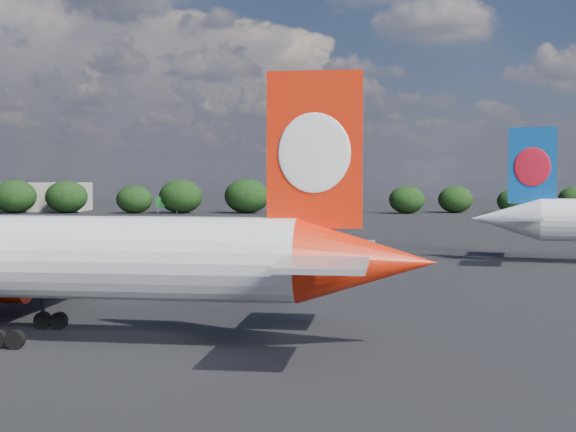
{
  "coord_description": "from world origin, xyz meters",
  "views": [
    {
      "loc": [
        16.58,
        -35.48,
        10.49
      ],
      "look_at": [
        16.0,
        12.0,
        8.0
      ],
      "focal_mm": 50.0,
      "sensor_mm": 36.0,
      "label": 1
    }
  ],
  "objects": [
    {
      "name": "horizon_treeline",
      "position": [
        0.73,
        179.31,
        4.14
      ],
      "size": [
        203.65,
        15.85,
        9.24
      ],
      "color": "black",
      "rests_on": "ground"
    },
    {
      "name": "billboard_yellow",
      "position": [
        12.0,
        182.0,
        3.87
      ],
      "size": [
        5.0,
        0.3,
        5.5
      ],
      "color": "yellow",
      "rests_on": "ground"
    },
    {
      "name": "highway_sign",
      "position": [
        -18.0,
        176.0,
        3.13
      ],
      "size": [
        6.0,
        0.3,
        4.5
      ],
      "color": "#156D1E",
      "rests_on": "ground"
    },
    {
      "name": "qantas_airliner",
      "position": [
        -1.43,
        15.15,
        5.07
      ],
      "size": [
        51.08,
        48.67,
        16.66
      ],
      "color": "white",
      "rests_on": "ground"
    },
    {
      "name": "ground",
      "position": [
        0.0,
        60.0,
        0.0
      ],
      "size": [
        500.0,
        500.0,
        0.0
      ],
      "primitive_type": "plane",
      "color": "black",
      "rests_on": "ground"
    },
    {
      "name": "terminal_building",
      "position": [
        -65.0,
        192.0,
        4.0
      ],
      "size": [
        42.0,
        16.0,
        8.0
      ],
      "color": "#9F9789",
      "rests_on": "ground"
    }
  ]
}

